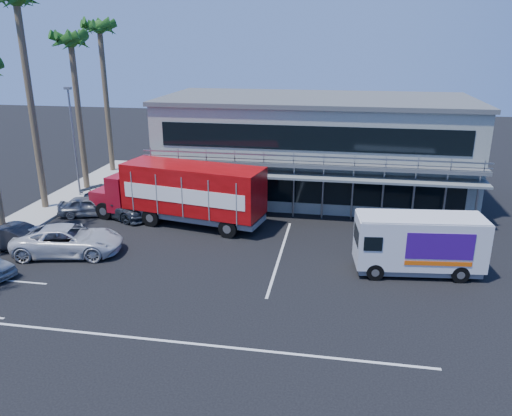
# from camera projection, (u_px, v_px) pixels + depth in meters

# --- Properties ---
(ground) EXTENTS (120.00, 120.00, 0.00)m
(ground) POSITION_uv_depth(u_px,v_px,m) (233.00, 276.00, 25.01)
(ground) COLOR black
(ground) RESTS_ON ground
(building) EXTENTS (22.40, 12.00, 7.30)m
(building) POSITION_uv_depth(u_px,v_px,m) (314.00, 146.00, 37.28)
(building) COLOR gray
(building) RESTS_ON ground
(curb_strip) EXTENTS (3.00, 32.00, 0.16)m
(curb_strip) POSITION_uv_depth(u_px,v_px,m) (31.00, 217.00, 33.02)
(curb_strip) COLOR #A5A399
(curb_strip) RESTS_ON ground
(palm_d) EXTENTS (2.80, 2.80, 14.75)m
(palm_d) POSITION_uv_depth(u_px,v_px,m) (18.00, 13.00, 30.83)
(palm_d) COLOR brown
(palm_d) RESTS_ON ground
(palm_e) EXTENTS (2.80, 2.80, 12.25)m
(palm_e) POSITION_uv_depth(u_px,v_px,m) (71.00, 49.00, 36.13)
(palm_e) COLOR brown
(palm_e) RESTS_ON ground
(palm_f) EXTENTS (2.80, 2.80, 13.25)m
(palm_f) POSITION_uv_depth(u_px,v_px,m) (100.00, 36.00, 41.03)
(palm_f) COLOR brown
(palm_f) RESTS_ON ground
(light_pole_far) EXTENTS (0.50, 0.25, 8.09)m
(light_pole_far) POSITION_uv_depth(u_px,v_px,m) (74.00, 138.00, 36.13)
(light_pole_far) COLOR gray
(light_pole_far) RESTS_ON ground
(red_truck) EXTENTS (11.86, 4.87, 3.89)m
(red_truck) POSITION_uv_depth(u_px,v_px,m) (182.00, 191.00, 31.50)
(red_truck) COLOR maroon
(red_truck) RESTS_ON ground
(white_van) EXTENTS (6.42, 2.79, 3.04)m
(white_van) POSITION_uv_depth(u_px,v_px,m) (419.00, 243.00, 24.88)
(white_van) COLOR silver
(white_van) RESTS_ON ground
(parked_car_b) EXTENTS (4.40, 1.86, 1.41)m
(parked_car_b) POSITION_uv_depth(u_px,v_px,m) (20.00, 238.00, 27.94)
(parked_car_b) COLOR black
(parked_car_b) RESTS_ON ground
(parked_car_c) EXTENTS (6.20, 3.73, 1.61)m
(parked_car_c) POSITION_uv_depth(u_px,v_px,m) (68.00, 240.00, 27.36)
(parked_car_c) COLOR silver
(parked_car_c) RESTS_ON ground
(parked_car_d) EXTENTS (6.02, 4.35, 1.62)m
(parked_car_d) POSITION_uv_depth(u_px,v_px,m) (119.00, 204.00, 33.38)
(parked_car_d) COLOR #292F37
(parked_car_d) RESTS_ON ground
(parked_car_e) EXTENTS (4.22, 2.60, 1.34)m
(parked_car_e) POSITION_uv_depth(u_px,v_px,m) (89.00, 206.00, 33.38)
(parked_car_e) COLOR slate
(parked_car_e) RESTS_ON ground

